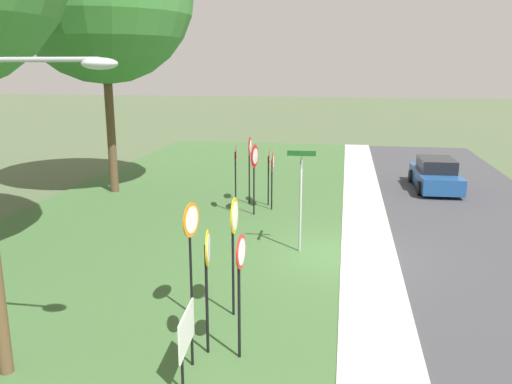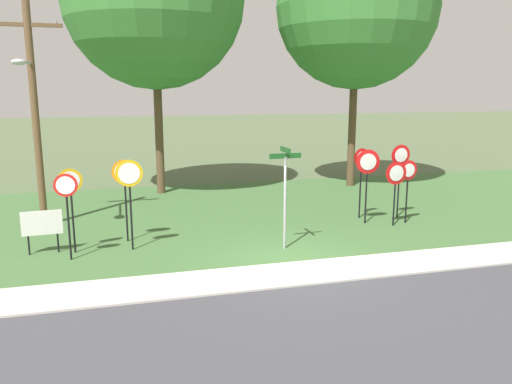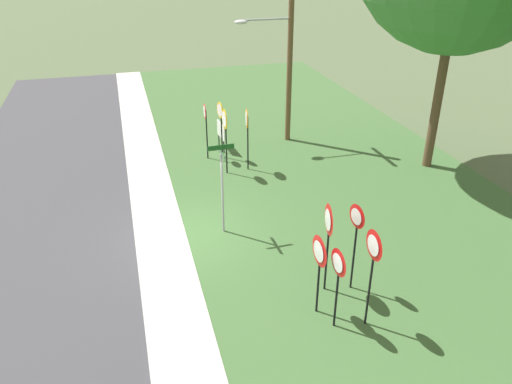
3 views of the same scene
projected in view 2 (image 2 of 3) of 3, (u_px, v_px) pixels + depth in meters
name	position (u px, v px, depth m)	size (l,w,h in m)	color
ground_plane	(295.00, 263.00, 13.66)	(160.00, 160.00, 0.00)	#4C5B3D
road_asphalt	(384.00, 350.00, 9.12)	(44.00, 6.40, 0.01)	#3D3D42
sidewalk_strip	(306.00, 273.00, 12.90)	(44.00, 1.60, 0.06)	#BCB7AD
grass_median	(243.00, 212.00, 19.34)	(44.00, 12.00, 0.04)	#3D6033
stop_sign_near_left	(130.00, 184.00, 14.32)	(0.77, 0.10, 2.65)	black
stop_sign_near_right	(71.00, 193.00, 14.09)	(0.67, 0.13, 2.44)	black
stop_sign_far_left	(125.00, 182.00, 15.16)	(0.74, 0.14, 2.54)	black
stop_sign_far_center	(67.00, 199.00, 13.49)	(0.63, 0.10, 2.40)	black
yield_sign_near_left	(396.00, 178.00, 16.96)	(0.79, 0.11, 2.23)	black
yield_sign_near_right	(368.00, 168.00, 17.22)	(0.83, 0.16, 2.59)	black
yield_sign_far_left	(408.00, 177.00, 17.33)	(0.69, 0.12, 2.22)	black
yield_sign_far_right	(362.00, 167.00, 17.94)	(0.65, 0.14, 2.55)	black
yield_sign_center	(400.00, 163.00, 18.03)	(0.75, 0.10, 2.67)	black
street_name_post	(285.00, 189.00, 14.47)	(0.96, 0.82, 2.99)	#9EA0A8
utility_pole	(33.00, 105.00, 16.33)	(2.10, 2.56, 7.51)	brown
notice_board	(42.00, 225.00, 14.22)	(1.10, 0.11, 1.25)	black
oak_tree_right	(357.00, 8.00, 22.91)	(7.36, 7.36, 11.94)	brown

